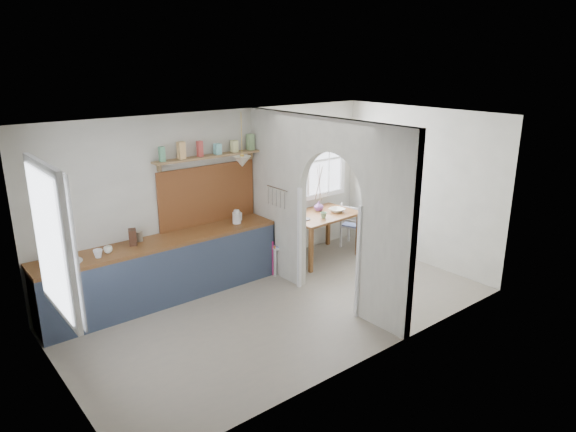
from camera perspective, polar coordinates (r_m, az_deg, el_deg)
floor at (r=7.27m, az=-0.55°, el=-10.19°), size 5.80×3.20×0.01m
ceiling at (r=6.50m, az=-0.62°, el=10.61°), size 5.80×3.20×0.01m
walls at (r=6.77m, az=-0.58°, el=-0.38°), size 5.81×3.21×2.60m
partition at (r=7.21m, az=3.50°, el=1.93°), size 0.12×3.20×2.60m
kitchen_window at (r=5.46m, az=-24.94°, el=-2.54°), size 0.10×1.16×1.50m
nook_window at (r=8.98m, az=2.24°, el=5.97°), size 1.76×0.10×1.30m
counter at (r=7.58m, az=-13.66°, el=-5.72°), size 3.50×0.60×0.90m
sink at (r=7.00m, az=-23.44°, el=-4.82°), size 0.40×0.40×0.02m
backsplash at (r=7.91m, az=-8.87°, el=2.37°), size 1.65×0.03×0.90m
shelf at (r=7.70m, az=-8.77°, el=6.91°), size 1.75×0.20×0.21m
pendant_lamp at (r=7.62m, az=-5.11°, el=6.04°), size 0.26×0.26×0.16m
utensil_rail at (r=7.78m, az=-1.18°, el=3.08°), size 0.02×0.50×0.02m
dining_table at (r=8.89m, az=3.60°, el=-2.22°), size 1.31×0.90×0.79m
chair_left at (r=8.32m, az=-0.67°, el=-2.93°), size 0.55×0.55×0.96m
chair_right at (r=9.47m, az=7.33°, el=-0.92°), size 0.50×0.50×0.85m
kettle at (r=7.92m, az=-5.72°, el=-0.08°), size 0.21×0.19×0.21m
mug_a at (r=6.99m, az=-20.36°, el=-3.94°), size 0.13×0.13×0.11m
mug_b at (r=7.11m, az=-19.36°, el=-3.56°), size 0.14×0.14×0.09m
knife_block at (r=7.29m, az=-16.89°, el=-2.26°), size 0.14×0.17×0.22m
jar at (r=7.42m, az=-16.16°, el=-2.20°), size 0.10×0.10×0.14m
towel_magenta at (r=8.20m, az=-1.73°, el=-4.81°), size 0.02×0.03×0.60m
towel_orange at (r=8.17m, az=-1.48°, el=-5.09°), size 0.02×0.03×0.52m
bowl at (r=8.89m, az=5.46°, el=0.64°), size 0.26×0.26×0.06m
table_cup at (r=8.53m, az=3.97°, el=0.08°), size 0.14×0.14×0.10m
plate at (r=8.46m, az=1.88°, el=-0.33°), size 0.21×0.21×0.02m
vase at (r=8.93m, az=3.44°, el=1.12°), size 0.18×0.18×0.17m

